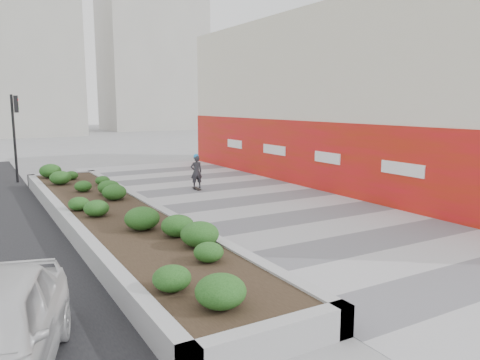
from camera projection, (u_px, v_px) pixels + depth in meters
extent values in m
plane|color=gray|center=(418.00, 261.00, 11.32)|extent=(160.00, 160.00, 0.00)
cube|color=#A8A8AD|center=(334.00, 232.00, 13.88)|extent=(8.00, 36.00, 0.01)
cube|color=silver|center=(365.00, 99.00, 21.82)|extent=(6.00, 24.00, 8.00)
cube|color=red|center=(314.00, 155.00, 20.75)|extent=(0.12, 24.00, 3.00)
cube|color=#9E9EA0|center=(272.00, 341.00, 6.97)|extent=(3.00, 0.30, 0.55)
cube|color=#9E9EA0|center=(63.00, 178.00, 22.08)|extent=(3.00, 0.30, 0.55)
cube|color=#9E9EA0|center=(67.00, 223.00, 13.86)|extent=(0.30, 18.00, 0.55)
cube|color=#9E9EA0|center=(154.00, 212.00, 15.19)|extent=(0.30, 18.00, 0.55)
cube|color=#2D2116|center=(113.00, 218.00, 14.53)|extent=(2.40, 17.40, 0.50)
cylinder|color=black|center=(14.00, 139.00, 22.30)|extent=(0.12, 0.12, 4.20)
cube|color=black|center=(16.00, 104.00, 22.13)|extent=(0.18, 0.28, 0.80)
cube|color=#ADAAA3|center=(2.00, 49.00, 54.18)|extent=(16.00, 12.00, 20.00)
cube|color=#ADAAA3|center=(152.00, 46.00, 68.03)|extent=(14.00, 10.00, 24.00)
cylinder|color=#595654|center=(347.00, 230.00, 14.13)|extent=(0.44, 0.44, 0.01)
cube|color=black|center=(197.00, 188.00, 20.69)|extent=(0.27, 0.74, 0.02)
imported|color=#2B2A30|center=(196.00, 172.00, 20.58)|extent=(0.56, 0.40, 1.45)
sphere|color=#1B8FE7|center=(196.00, 156.00, 20.47)|extent=(0.23, 0.23, 0.23)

